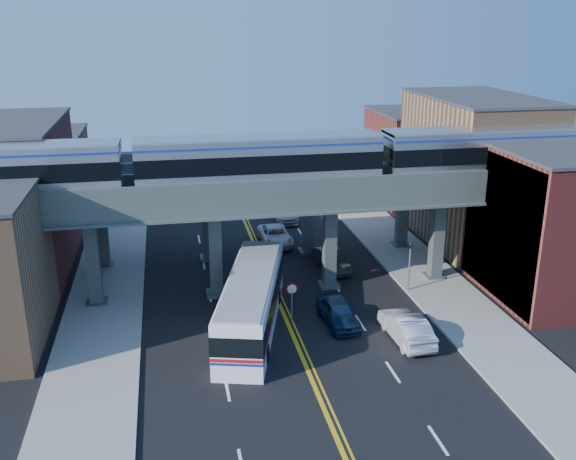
{
  "coord_description": "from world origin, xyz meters",
  "views": [
    {
      "loc": [
        -6.9,
        -32.87,
        18.34
      ],
      "look_at": [
        0.81,
        6.89,
        4.8
      ],
      "focal_mm": 40.0,
      "sensor_mm": 36.0,
      "label": 1
    }
  ],
  "objects_px": {
    "car_lane_a": "(338,312)",
    "car_parked_curb": "(406,327)",
    "stop_sign": "(292,296)",
    "traffic_signal": "(410,261)",
    "car_lane_b": "(332,260)",
    "transit_bus": "(252,302)",
    "car_lane_d": "(286,212)",
    "car_lane_c": "(275,235)",
    "transit_train": "(259,160)"
  },
  "relations": [
    {
      "from": "car_lane_a",
      "to": "car_parked_curb",
      "type": "relative_size",
      "value": 0.91
    },
    {
      "from": "stop_sign",
      "to": "traffic_signal",
      "type": "bearing_deg",
      "value": 18.63
    },
    {
      "from": "car_lane_b",
      "to": "car_lane_a",
      "type": "bearing_deg",
      "value": -110.1
    },
    {
      "from": "transit_bus",
      "to": "car_lane_b",
      "type": "distance_m",
      "value": 11.18
    },
    {
      "from": "car_lane_d",
      "to": "car_parked_curb",
      "type": "distance_m",
      "value": 24.93
    },
    {
      "from": "car_lane_a",
      "to": "car_lane_b",
      "type": "xyz_separation_m",
      "value": [
        1.91,
        8.88,
        -0.05
      ]
    },
    {
      "from": "car_parked_curb",
      "to": "car_lane_c",
      "type": "bearing_deg",
      "value": -77.85
    },
    {
      "from": "stop_sign",
      "to": "transit_bus",
      "type": "height_order",
      "value": "transit_bus"
    },
    {
      "from": "transit_train",
      "to": "car_lane_c",
      "type": "height_order",
      "value": "transit_train"
    },
    {
      "from": "transit_bus",
      "to": "car_lane_a",
      "type": "bearing_deg",
      "value": -79.77
    },
    {
      "from": "transit_train",
      "to": "car_lane_a",
      "type": "height_order",
      "value": "transit_train"
    },
    {
      "from": "transit_train",
      "to": "transit_bus",
      "type": "bearing_deg",
      "value": -104.45
    },
    {
      "from": "car_lane_c",
      "to": "car_parked_curb",
      "type": "height_order",
      "value": "car_parked_curb"
    },
    {
      "from": "traffic_signal",
      "to": "transit_bus",
      "type": "distance_m",
      "value": 11.97
    },
    {
      "from": "stop_sign",
      "to": "car_lane_d",
      "type": "distance_m",
      "value": 21.49
    },
    {
      "from": "car_lane_d",
      "to": "transit_train",
      "type": "bearing_deg",
      "value": -99.63
    },
    {
      "from": "stop_sign",
      "to": "car_lane_d",
      "type": "bearing_deg",
      "value": 80.2
    },
    {
      "from": "car_lane_a",
      "to": "car_lane_d",
      "type": "bearing_deg",
      "value": 84.49
    },
    {
      "from": "traffic_signal",
      "to": "car_parked_curb",
      "type": "bearing_deg",
      "value": -112.09
    },
    {
      "from": "transit_train",
      "to": "car_lane_a",
      "type": "bearing_deg",
      "value": -55.41
    },
    {
      "from": "transit_train",
      "to": "car_lane_b",
      "type": "xyz_separation_m",
      "value": [
        5.9,
        3.09,
        -8.62
      ]
    },
    {
      "from": "transit_bus",
      "to": "car_lane_d",
      "type": "bearing_deg",
      "value": -1.13
    },
    {
      "from": "car_lane_a",
      "to": "traffic_signal",
      "type": "bearing_deg",
      "value": 28.57
    },
    {
      "from": "car_lane_b",
      "to": "transit_bus",
      "type": "bearing_deg",
      "value": -138.79
    },
    {
      "from": "car_lane_a",
      "to": "car_lane_c",
      "type": "xyz_separation_m",
      "value": [
        -1.29,
        15.46,
        -0.07
      ]
    },
    {
      "from": "car_lane_c",
      "to": "car_lane_a",
      "type": "bearing_deg",
      "value": -86.76
    },
    {
      "from": "transit_bus",
      "to": "car_lane_c",
      "type": "height_order",
      "value": "transit_bus"
    },
    {
      "from": "car_lane_a",
      "to": "transit_train",
      "type": "bearing_deg",
      "value": 121.32
    },
    {
      "from": "transit_train",
      "to": "car_lane_b",
      "type": "distance_m",
      "value": 10.89
    },
    {
      "from": "transit_bus",
      "to": "car_lane_c",
      "type": "distance_m",
      "value": 15.59
    },
    {
      "from": "stop_sign",
      "to": "transit_bus",
      "type": "bearing_deg",
      "value": -172.47
    },
    {
      "from": "transit_train",
      "to": "car_lane_d",
      "type": "xyz_separation_m",
      "value": [
        4.86,
        16.15,
        -8.6
      ]
    },
    {
      "from": "car_lane_c",
      "to": "car_lane_d",
      "type": "distance_m",
      "value": 6.83
    },
    {
      "from": "car_parked_curb",
      "to": "stop_sign",
      "type": "bearing_deg",
      "value": -32.74
    },
    {
      "from": "traffic_signal",
      "to": "stop_sign",
      "type": "bearing_deg",
      "value": -161.37
    },
    {
      "from": "traffic_signal",
      "to": "car_lane_c",
      "type": "relative_size",
      "value": 0.79
    },
    {
      "from": "car_lane_b",
      "to": "car_lane_c",
      "type": "xyz_separation_m",
      "value": [
        -3.2,
        6.59,
        -0.03
      ]
    },
    {
      "from": "traffic_signal",
      "to": "transit_bus",
      "type": "relative_size",
      "value": 0.31
    },
    {
      "from": "transit_bus",
      "to": "car_lane_a",
      "type": "distance_m",
      "value": 5.47
    },
    {
      "from": "transit_train",
      "to": "car_lane_a",
      "type": "relative_size",
      "value": 10.71
    },
    {
      "from": "transit_train",
      "to": "stop_sign",
      "type": "bearing_deg",
      "value": -76.47
    },
    {
      "from": "transit_bus",
      "to": "car_lane_d",
      "type": "height_order",
      "value": "transit_bus"
    },
    {
      "from": "traffic_signal",
      "to": "car_lane_b",
      "type": "xyz_separation_m",
      "value": [
        -4.2,
        5.09,
        -1.56
      ]
    },
    {
      "from": "car_lane_d",
      "to": "car_lane_a",
      "type": "bearing_deg",
      "value": -85.14
    },
    {
      "from": "car_lane_a",
      "to": "car_lane_d",
      "type": "relative_size",
      "value": 0.88
    },
    {
      "from": "car_lane_a",
      "to": "car_parked_curb",
      "type": "xyz_separation_m",
      "value": [
        3.41,
        -2.86,
        0.05
      ]
    },
    {
      "from": "car_lane_a",
      "to": "car_lane_d",
      "type": "xyz_separation_m",
      "value": [
        0.86,
        21.94,
        -0.02
      ]
    },
    {
      "from": "traffic_signal",
      "to": "car_lane_b",
      "type": "height_order",
      "value": "traffic_signal"
    },
    {
      "from": "car_lane_b",
      "to": "car_lane_c",
      "type": "distance_m",
      "value": 7.32
    },
    {
      "from": "transit_train",
      "to": "stop_sign",
      "type": "height_order",
      "value": "transit_train"
    }
  ]
}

